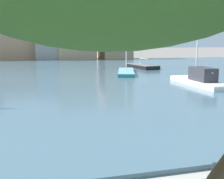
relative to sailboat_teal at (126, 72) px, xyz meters
The scene contains 9 objects.
harbor_water 7.48m from the sailboat_teal, behind, with size 77.27×51.72×0.30m, color #476675.
sailboat_teal is the anchor object (origin of this frame).
sailboat_black 7.25m from the sailboat_teal, 56.61° to the left, with size 3.23×7.26×6.61m.
sailboat_white 10.75m from the sailboat_teal, 71.16° to the right, with size 1.97×8.58×8.14m.
mooring_bollard 26.77m from the sailboat_teal, 101.71° to the right, with size 0.24×0.24×0.50m, color #232326.
townhouse_tall_gabled 34.35m from the sailboat_teal, 113.78° to the left, with size 9.05×7.12×8.24m.
townhouse_narrow_midrow 30.07m from the sailboat_teal, 105.51° to the left, with size 5.12×6.06×8.41m.
townhouse_end_terrace 29.88m from the sailboat_teal, 94.12° to the left, with size 7.97×8.14×10.34m.
townhouse_corner_house 30.53m from the sailboat_teal, 77.17° to the left, with size 6.36×7.85×10.73m.
Camera 1 is at (-3.24, 1.21, 4.28)m, focal length 46.59 mm.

